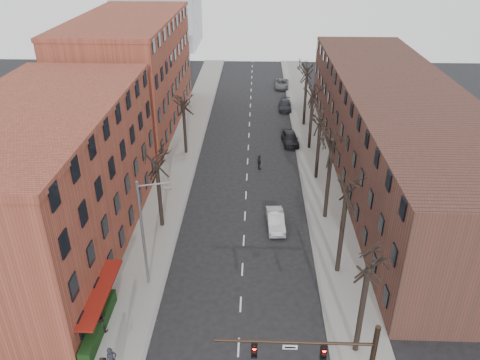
# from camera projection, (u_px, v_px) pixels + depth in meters

# --- Properties ---
(sidewalk_left) EXTENTS (4.00, 90.00, 0.15)m
(sidewalk_left) POSITION_uv_depth(u_px,v_px,m) (184.00, 149.00, 58.20)
(sidewalk_left) COLOR gray
(sidewalk_left) RESTS_ON ground
(sidewalk_right) EXTENTS (4.00, 90.00, 0.15)m
(sidewalk_right) POSITION_uv_depth(u_px,v_px,m) (313.00, 151.00, 57.70)
(sidewalk_right) COLOR gray
(sidewalk_right) RESTS_ON ground
(building_left_near) EXTENTS (12.00, 26.00, 12.00)m
(building_left_near) POSITION_uv_depth(u_px,v_px,m) (47.00, 183.00, 38.04)
(building_left_near) COLOR brown
(building_left_near) RESTS_ON ground
(building_left_far) EXTENTS (12.00, 28.00, 14.00)m
(building_left_far) POSITION_uv_depth(u_px,v_px,m) (132.00, 74.00, 63.11)
(building_left_far) COLOR brown
(building_left_far) RESTS_ON ground
(building_right) EXTENTS (12.00, 50.00, 10.00)m
(building_right) POSITION_uv_depth(u_px,v_px,m) (395.00, 130.00, 50.71)
(building_right) COLOR #4C2A23
(building_right) RESTS_ON ground
(awning_left) EXTENTS (1.20, 7.00, 0.15)m
(awning_left) POSITION_uv_depth(u_px,v_px,m) (106.00, 321.00, 32.73)
(awning_left) COLOR maroon
(awning_left) RESTS_ON ground
(hedge) EXTENTS (0.80, 6.00, 1.00)m
(hedge) POSITION_uv_depth(u_px,v_px,m) (99.00, 325.00, 31.54)
(hedge) COLOR #173312
(hedge) RESTS_ON sidewalk_left
(tree_right_a) EXTENTS (5.20, 5.20, 10.00)m
(tree_right_a) POSITION_uv_depth(u_px,v_px,m) (355.00, 351.00, 30.43)
(tree_right_a) COLOR black
(tree_right_a) RESTS_ON ground
(tree_right_b) EXTENTS (5.20, 5.20, 10.80)m
(tree_right_b) POSITION_uv_depth(u_px,v_px,m) (337.00, 272.00, 37.48)
(tree_right_b) COLOR black
(tree_right_b) RESTS_ON ground
(tree_right_c) EXTENTS (5.20, 5.20, 11.60)m
(tree_right_c) POSITION_uv_depth(u_px,v_px,m) (325.00, 218.00, 44.53)
(tree_right_c) COLOR black
(tree_right_c) RESTS_ON ground
(tree_right_d) EXTENTS (5.20, 5.20, 10.00)m
(tree_right_d) POSITION_uv_depth(u_px,v_px,m) (316.00, 178.00, 51.58)
(tree_right_d) COLOR black
(tree_right_d) RESTS_ON ground
(tree_right_e) EXTENTS (5.20, 5.20, 10.80)m
(tree_right_e) POSITION_uv_depth(u_px,v_px,m) (309.00, 148.00, 58.62)
(tree_right_e) COLOR black
(tree_right_e) RESTS_ON ground
(tree_right_f) EXTENTS (5.20, 5.20, 11.60)m
(tree_right_f) POSITION_uv_depth(u_px,v_px,m) (303.00, 125.00, 65.67)
(tree_right_f) COLOR black
(tree_right_f) RESTS_ON ground
(tree_left_a) EXTENTS (5.20, 5.20, 9.50)m
(tree_left_a) POSITION_uv_depth(u_px,v_px,m) (162.00, 226.00, 43.25)
(tree_left_a) COLOR black
(tree_left_a) RESTS_ON ground
(tree_left_b) EXTENTS (5.20, 5.20, 9.50)m
(tree_left_b) POSITION_uv_depth(u_px,v_px,m) (186.00, 153.00, 57.34)
(tree_left_b) COLOR black
(tree_left_b) RESTS_ON ground
(streetlight) EXTENTS (2.45, 0.22, 9.03)m
(streetlight) POSITION_uv_depth(u_px,v_px,m) (145.00, 230.00, 33.81)
(streetlight) COLOR slate
(streetlight) RESTS_ON ground
(silver_sedan) EXTENTS (1.78, 4.38, 1.41)m
(silver_sedan) POSITION_uv_depth(u_px,v_px,m) (276.00, 221.00, 42.78)
(silver_sedan) COLOR #B0B1B7
(silver_sedan) RESTS_ON ground
(parked_car_near) EXTENTS (2.29, 4.85, 1.60)m
(parked_car_near) POSITION_uv_depth(u_px,v_px,m) (290.00, 138.00, 59.50)
(parked_car_near) COLOR black
(parked_car_near) RESTS_ON ground
(parked_car_mid) EXTENTS (2.04, 4.65, 1.33)m
(parked_car_mid) POSITION_uv_depth(u_px,v_px,m) (285.00, 105.00, 71.04)
(parked_car_mid) COLOR #202129
(parked_car_mid) RESTS_ON ground
(parked_car_far) EXTENTS (2.60, 5.09, 1.38)m
(parked_car_far) POSITION_uv_depth(u_px,v_px,m) (282.00, 84.00, 80.91)
(parked_car_far) COLOR #585B5F
(parked_car_far) RESTS_ON ground
(pedestrian_a) EXTENTS (0.82, 0.79, 1.89)m
(pedestrian_a) POSITION_uv_depth(u_px,v_px,m) (112.00, 360.00, 28.40)
(pedestrian_a) COLOR black
(pedestrian_a) RESTS_ON sidewalk_left
(pedestrian_b) EXTENTS (0.83, 0.65, 1.68)m
(pedestrian_b) POSITION_uv_depth(u_px,v_px,m) (101.00, 321.00, 31.36)
(pedestrian_b) COLOR black
(pedestrian_b) RESTS_ON sidewalk_left
(pedestrian_crossing) EXTENTS (0.59, 1.08, 1.75)m
(pedestrian_crossing) POSITION_uv_depth(u_px,v_px,m) (259.00, 162.00, 53.11)
(pedestrian_crossing) COLOR black
(pedestrian_crossing) RESTS_ON ground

